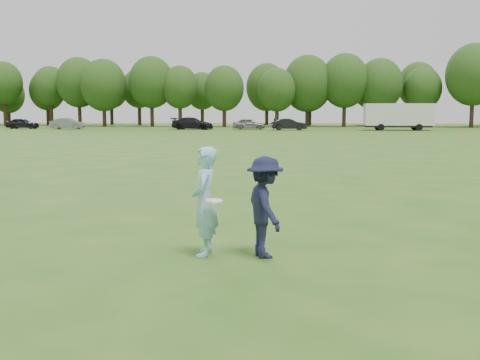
# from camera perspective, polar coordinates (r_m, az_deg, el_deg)

# --- Properties ---
(ground) EXTENTS (200.00, 200.00, 0.00)m
(ground) POSITION_cam_1_polar(r_m,az_deg,el_deg) (9.53, 4.50, -6.97)
(ground) COLOR #285818
(ground) RESTS_ON ground
(thrower) EXTENTS (0.43, 0.64, 1.74)m
(thrower) POSITION_cam_1_polar(r_m,az_deg,el_deg) (8.95, -3.63, -2.19)
(thrower) COLOR #92CAE2
(thrower) RESTS_ON ground
(defender) EXTENTS (0.92, 1.18, 1.61)m
(defender) POSITION_cam_1_polar(r_m,az_deg,el_deg) (8.84, 2.56, -2.75)
(defender) COLOR #181B35
(defender) RESTS_ON ground
(player_far_d) EXTENTS (1.44, 0.61, 1.51)m
(player_far_d) POSITION_cam_1_polar(r_m,az_deg,el_deg) (67.58, 3.59, 5.69)
(player_far_d) COLOR #272727
(player_far_d) RESTS_ON ground
(car_a) EXTENTS (4.20, 1.89, 1.40)m
(car_a) POSITION_cam_1_polar(r_m,az_deg,el_deg) (78.75, -21.23, 5.38)
(car_a) COLOR black
(car_a) RESTS_ON ground
(car_b) EXTENTS (4.39, 1.79, 1.42)m
(car_b) POSITION_cam_1_polar(r_m,az_deg,el_deg) (75.27, -17.12, 5.50)
(car_b) COLOR slate
(car_b) RESTS_ON ground
(car_d) EXTENTS (5.46, 2.79, 1.52)m
(car_d) POSITION_cam_1_polar(r_m,az_deg,el_deg) (70.78, -4.85, 5.74)
(car_d) COLOR black
(car_d) RESTS_ON ground
(car_e) EXTENTS (4.21, 1.94, 1.40)m
(car_e) POSITION_cam_1_polar(r_m,az_deg,el_deg) (70.29, 0.92, 5.71)
(car_e) COLOR slate
(car_e) RESTS_ON ground
(car_f) EXTENTS (4.36, 1.89, 1.39)m
(car_f) POSITION_cam_1_polar(r_m,az_deg,el_deg) (68.46, 5.01, 5.65)
(car_f) COLOR black
(car_f) RESTS_ON ground
(field_cone) EXTENTS (0.28, 0.28, 0.30)m
(field_cone) POSITION_cam_1_polar(r_m,az_deg,el_deg) (61.34, 21.59, 4.52)
(field_cone) COLOR orange
(field_cone) RESTS_ON ground
(disc_in_play) EXTENTS (0.31, 0.31, 0.06)m
(disc_in_play) POSITION_cam_1_polar(r_m,az_deg,el_deg) (8.60, -2.67, -2.14)
(disc_in_play) COLOR white
(disc_in_play) RESTS_ON ground
(cargo_trailer) EXTENTS (9.00, 2.75, 3.20)m
(cargo_trailer) POSITION_cam_1_polar(r_m,az_deg,el_deg) (70.16, 15.78, 6.33)
(cargo_trailer) COLOR silver
(cargo_trailer) RESTS_ON ground
(treeline) EXTENTS (130.35, 18.39, 11.74)m
(treeline) POSITION_cam_1_polar(r_m,az_deg,el_deg) (86.29, 6.83, 9.60)
(treeline) COLOR #332114
(treeline) RESTS_ON ground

